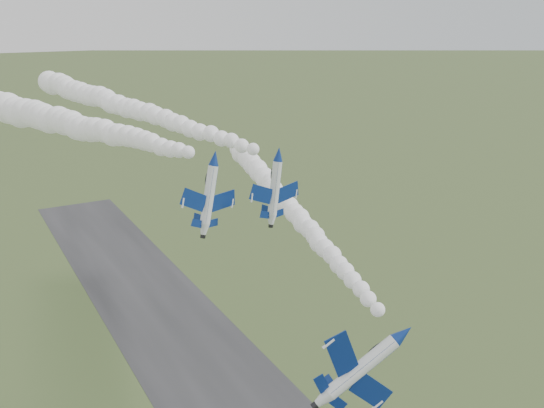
{
  "coord_description": "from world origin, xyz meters",
  "views": [
    {
      "loc": [
        -36.34,
        -45.89,
        63.59
      ],
      "look_at": [
        1.72,
        22.96,
        38.34
      ],
      "focal_mm": 40.0,
      "sensor_mm": 36.0,
      "label": 1
    }
  ],
  "objects": [
    {
      "name": "jet_lead",
      "position": [
        5.45,
        -0.72,
        29.18
      ],
      "size": [
        7.2,
        14.21,
        9.72
      ],
      "rotation": [
        0.0,
        0.97,
        -0.2
      ],
      "color": "white"
    },
    {
      "name": "smoke_trail_jet_lead",
      "position": [
        15.11,
        41.53,
        30.98
      ],
      "size": [
        20.46,
        77.91,
        4.56
      ],
      "primitive_type": null,
      "rotation": [
        0.0,
        0.0,
        -0.2
      ],
      "color": "white"
    },
    {
      "name": "jet_pair_left",
      "position": [
        -5.74,
        24.74,
        45.29
      ],
      "size": [
        9.58,
        11.36,
        3.51
      ],
      "rotation": [
        0.0,
        0.25,
        0.36
      ],
      "color": "white"
    },
    {
      "name": "smoke_trail_jet_pair_left",
      "position": [
        -16.8,
        52.92,
        45.86
      ],
      "size": [
        24.76,
        54.02,
        5.52
      ],
      "primitive_type": null,
      "rotation": [
        0.0,
        0.0,
        0.36
      ],
      "color": "white"
    },
    {
      "name": "jet_pair_right",
      "position": [
        3.47,
        24.14,
        44.87
      ],
      "size": [
        9.48,
        11.16,
        2.98
      ],
      "rotation": [
        0.0,
        0.15,
        0.28
      ],
      "color": "white"
    },
    {
      "name": "smoke_trail_jet_pair_right",
      "position": [
        -6.22,
        61.32,
        46.84
      ],
      "size": [
        24.32,
        69.97,
        4.7
      ],
      "primitive_type": null,
      "rotation": [
        0.0,
        0.0,
        0.28
      ],
      "color": "white"
    }
  ]
}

